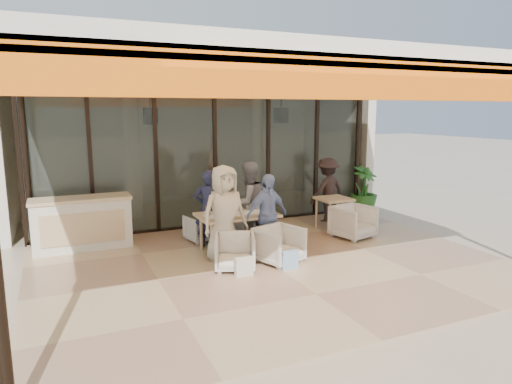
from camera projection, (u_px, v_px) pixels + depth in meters
ground at (272, 265)px, 8.05m from camera, size 70.00×70.00×0.00m
terrace_floor at (272, 264)px, 8.05m from camera, size 8.00×6.00×0.01m
terrace_structure at (280, 74)px, 7.24m from camera, size 8.00×6.00×3.40m
glass_storefront at (215, 158)px, 10.46m from camera, size 8.08×0.10×3.20m
interior_block at (187, 127)px, 12.44m from camera, size 9.05×3.62×3.52m
host_counter at (82, 223)px, 8.83m from camera, size 1.85×0.65×1.04m
dining_table at (237, 217)px, 8.70m from camera, size 1.50×0.90×0.93m
chair_far_left at (202, 227)px, 9.45m from camera, size 0.69×0.66×0.61m
chair_far_right at (239, 222)px, 9.78m from camera, size 0.66×0.62×0.64m
chair_near_left at (235, 250)px, 7.73m from camera, size 0.85×0.82×0.69m
chair_near_right at (279, 243)px, 8.07m from camera, size 0.90×0.87×0.73m
diner_navy at (209, 209)px, 8.92m from camera, size 0.67×0.56×1.56m
diner_grey at (248, 203)px, 9.24m from camera, size 0.93×0.80×1.68m
diner_cream at (224, 214)px, 8.09m from camera, size 0.92×0.66×1.75m
diner_periwinkle at (267, 215)px, 8.44m from camera, size 0.97×0.57×1.54m
tote_bag_cream at (244, 267)px, 7.40m from camera, size 0.30×0.10×0.34m
tote_bag_blue at (290, 261)px, 7.74m from camera, size 0.30×0.10×0.34m
side_table at (334, 202)px, 10.27m from camera, size 0.70×0.70×0.74m
side_chair at (353, 220)px, 9.64m from camera, size 0.91×0.88×0.78m
standing_woman at (327, 190)px, 11.05m from camera, size 1.12×0.79×1.57m
potted_palm at (364, 190)px, 11.95m from camera, size 0.88×0.88×1.28m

